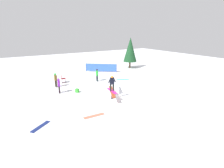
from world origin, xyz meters
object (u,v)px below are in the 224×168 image
bystander_purple (59,85)px  folding_chair (63,79)px  loose_snowboard_navy (41,126)px  bystander_brown (56,79)px  loose_snowboard_coral (94,116)px  loose_snowboard_cyan (123,79)px  bystander_green (97,74)px  rail_feature (112,92)px  backpack_on_snow (77,91)px  main_rider_on_rail (112,84)px  pine_tree_far (130,50)px

bystander_purple → folding_chair: 3.22m
loose_snowboard_navy → bystander_purple: bearing=26.8°
bystander_brown → loose_snowboard_coral: bearing=176.2°
loose_snowboard_cyan → bystander_green: bearing=24.4°
rail_feature → loose_snowboard_cyan: 5.98m
backpack_on_snow → loose_snowboard_navy: bearing=109.4°
main_rider_on_rail → bystander_brown: main_rider_on_rail is taller
pine_tree_far → backpack_on_snow: bearing=-60.3°
main_rider_on_rail → loose_snowboard_navy: bearing=-68.5°
bystander_green → loose_snowboard_coral: (7.22, -3.94, -0.75)m
backpack_on_snow → rail_feature: bearing=-176.7°
rail_feature → bystander_purple: bearing=-113.2°
rail_feature → loose_snowboard_cyan: bearing=162.0°
folding_chair → loose_snowboard_cyan: bearing=-97.6°
main_rider_on_rail → rail_feature: bearing=0.0°
pine_tree_far → loose_snowboard_coral: bearing=-45.9°
bystander_green → loose_snowboard_coral: 8.26m
folding_chair → loose_snowboard_navy: bearing=168.3°
rail_feature → loose_snowboard_cyan: size_ratio=1.76×
bystander_brown → bystander_green: bearing=-101.2°
loose_snowboard_navy → main_rider_on_rail: bearing=-22.7°
loose_snowboard_navy → folding_chair: folding_chair is taller
bystander_green → backpack_on_snow: bearing=-40.8°
bystander_green → backpack_on_snow: 4.01m
main_rider_on_rail → loose_snowboard_coral: (1.92, -2.58, -1.28)m
bystander_brown → backpack_on_snow: bearing=-162.9°
loose_snowboard_navy → bystander_green: bearing=6.5°
loose_snowboard_navy → pine_tree_far: pine_tree_far is taller
rail_feature → bystander_purple: bystander_purple is taller
main_rider_on_rail → loose_snowboard_coral: main_rider_on_rail is taller
loose_snowboard_navy → bystander_brown: bearing=31.7°
bystander_green → pine_tree_far: bearing=130.1°
main_rider_on_rail → bystander_green: size_ratio=1.15×
main_rider_on_rail → pine_tree_far: bearing=143.4°
loose_snowboard_cyan → pine_tree_far: bearing=-90.3°
bystander_brown → backpack_on_snow: (2.61, 1.19, -0.62)m
loose_snowboard_navy → backpack_on_snow: bearing=11.5°
rail_feature → loose_snowboard_coral: 3.27m
bystander_purple → backpack_on_snow: bystander_purple is taller
loose_snowboard_coral → pine_tree_far: size_ratio=0.32×
bystander_brown → loose_snowboard_navy: bearing=151.0°
bystander_green → folding_chair: (-1.38, -3.39, -0.35)m
bystander_green → loose_snowboard_cyan: 3.01m
bystander_brown → loose_snowboard_cyan: bearing=-107.5°
loose_snowboard_navy → folding_chair: size_ratio=1.57×
loose_snowboard_cyan → loose_snowboard_navy: size_ratio=1.02×
bystander_purple → loose_snowboard_cyan: 7.42m
bystander_brown → loose_snowboard_cyan: bystander_brown is taller
bystander_purple → bystander_brown: (-1.87, 0.20, 0.03)m
bystander_purple → bystander_green: 4.88m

